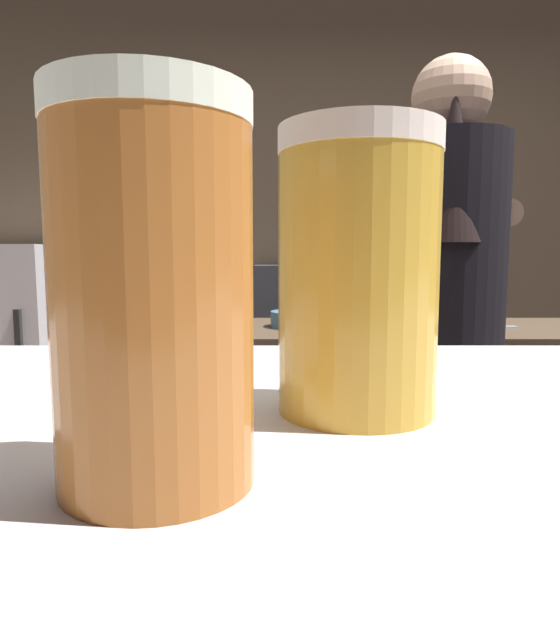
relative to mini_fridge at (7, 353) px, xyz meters
The scene contains 13 objects.
wall_back 2.21m from the mini_fridge, 12.53° to the left, with size 5.20×0.10×2.70m, color brown.
prep_counter 2.58m from the mini_fridge, 22.42° to the right, with size 2.10×0.60×0.88m, color #4D3C2C.
back_shelf 1.80m from the mini_fridge, ahead, with size 0.78×0.36×1.09m, color #383A42.
mini_fridge is the anchor object (origin of this frame).
bartender 2.51m from the mini_fridge, 35.33° to the right, with size 0.47×0.54×1.70m.
mixing_bowl 1.91m from the mini_fridge, 31.01° to the right, with size 0.21×0.21×0.06m, color teal.
chefs_knife 2.54m from the mini_fridge, 24.09° to the right, with size 0.24×0.03×0.01m, color silver.
pint_glass_near 3.21m from the mini_fridge, 59.91° to the right, with size 0.08×0.08×0.15m.
pint_glass_far 3.25m from the mini_fridge, 62.04° to the right, with size 0.07×0.07×0.14m.
bottle_soy 1.67m from the mini_fridge, ahead, with size 0.05×0.05×0.20m.
bottle_olive_oil 2.05m from the mini_fridge, ahead, with size 0.07×0.07×0.17m.
bottle_vinegar 1.82m from the mini_fridge, ahead, with size 0.07×0.07×0.17m.
bottle_hot_sauce 1.97m from the mini_fridge, ahead, with size 0.06×0.06×0.24m.
Camera 1 is at (-0.48, -1.27, 1.15)m, focal length 30.75 mm.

